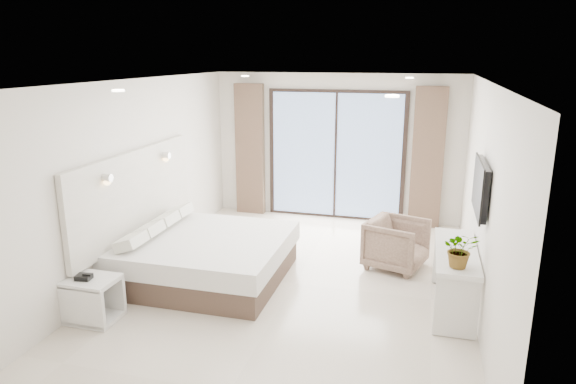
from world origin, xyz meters
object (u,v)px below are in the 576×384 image
(nightstand, at_px, (93,299))
(armchair, at_px, (397,242))
(bed, at_px, (206,257))
(console_desk, at_px, (455,266))

(nightstand, bearing_deg, armchair, 37.44)
(bed, xyz_separation_m, armchair, (2.52, 1.07, 0.08))
(bed, bearing_deg, console_desk, -0.59)
(bed, height_order, console_desk, console_desk)
(bed, xyz_separation_m, console_desk, (3.28, -0.03, 0.25))
(console_desk, bearing_deg, bed, 179.41)
(nightstand, relative_size, armchair, 0.72)
(nightstand, height_order, console_desk, console_desk)
(console_desk, bearing_deg, armchair, 124.36)
(nightstand, distance_m, console_desk, 4.30)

